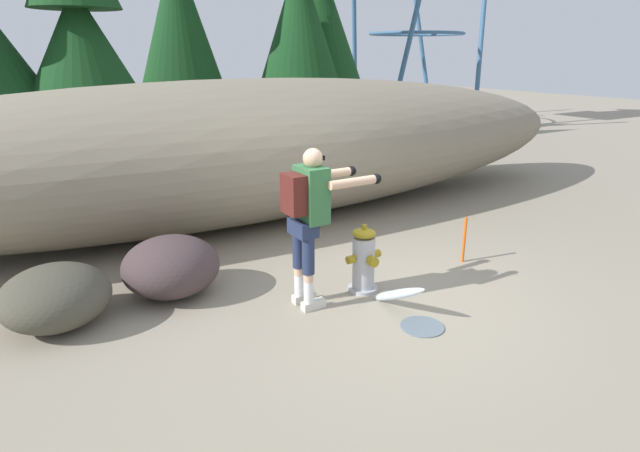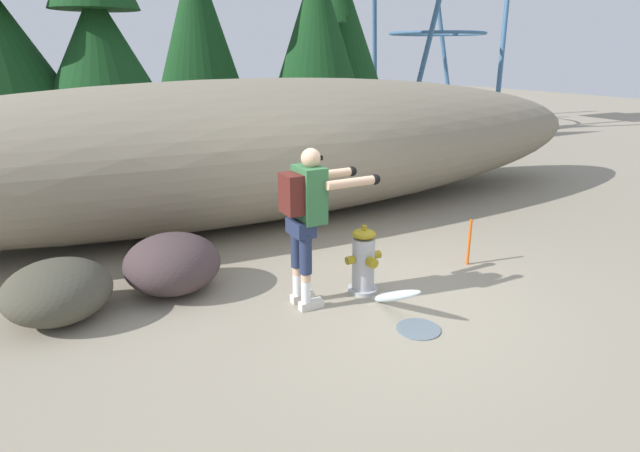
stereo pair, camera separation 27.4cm
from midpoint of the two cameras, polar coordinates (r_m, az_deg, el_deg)
ground_plane at (r=5.87m, az=7.08°, el=-8.15°), size 56.00×56.00×0.04m
dirt_embankment at (r=8.48m, az=-6.56°, el=8.14°), size 13.96×3.20×2.20m
fire_hydrant at (r=5.92m, az=6.05°, el=-3.85°), size 0.43×0.39×0.78m
hydrant_water_jet at (r=5.52m, az=9.90°, el=-8.13°), size 0.43×1.07×0.53m
utility_worker at (r=5.34m, az=0.20°, el=1.84°), size 0.98×0.55×1.69m
boulder_large at (r=5.87m, az=-25.31°, el=-6.39°), size 1.46×1.47×0.61m
boulder_mid at (r=6.09m, az=-14.42°, el=-3.97°), size 1.12×1.08×0.67m
pine_tree_center at (r=12.28m, az=-22.33°, el=19.08°), size 2.74×2.74×5.58m
survey_stake at (r=6.94m, az=16.92°, el=-1.70°), size 0.04×0.04×0.60m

